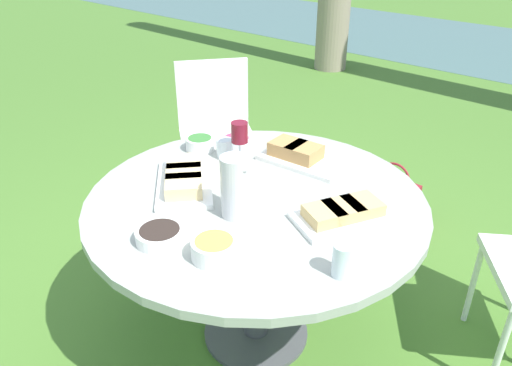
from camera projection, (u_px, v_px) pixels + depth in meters
ground_plane at (256, 333)px, 2.25m from camera, size 40.00×40.00×0.00m
dining_table at (256, 217)px, 1.95m from camera, size 1.30×1.30×0.71m
chair_near_right at (216, 124)px, 3.04m from camera, size 0.60×0.60×0.89m
water_pitcher at (235, 187)px, 1.74m from camera, size 0.11×0.10×0.23m
wine_glass at (240, 134)px, 2.08m from camera, size 0.07×0.07×0.19m
platter_bread_main at (299, 155)px, 2.15m from camera, size 0.39×0.22×0.08m
platter_charcuterie at (343, 213)px, 1.75m from camera, size 0.32×0.39×0.06m
platter_sandwich_side at (184, 179)px, 1.96m from camera, size 0.43×0.42×0.07m
bowl_fries at (214, 248)px, 1.56m from camera, size 0.15×0.15×0.07m
bowl_salad at (200, 143)px, 2.26m from camera, size 0.13×0.13×0.06m
bowl_olives at (160, 234)px, 1.64m from camera, size 0.16×0.16×0.05m
bowl_dip_red at (236, 141)px, 2.30m from camera, size 0.14×0.14×0.04m
cup_water_near at (225, 148)px, 2.19m from camera, size 0.07×0.07×0.08m
cup_water_far at (343, 260)px, 1.47m from camera, size 0.06×0.06×0.11m
handbag at (391, 198)px, 3.04m from camera, size 0.30×0.14×0.37m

